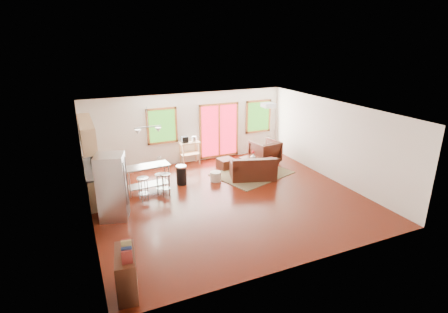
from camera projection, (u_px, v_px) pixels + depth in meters
name	position (u px, v px, depth m)	size (l,w,h in m)	color
floor	(228.00, 198.00, 10.25)	(7.50, 7.00, 0.02)	#380E06
ceiling	(229.00, 110.00, 9.40)	(7.50, 7.00, 0.02)	white
back_wall	(189.00, 128.00, 12.86)	(7.50, 0.02, 2.60)	silver
left_wall	(86.00, 177.00, 8.38)	(0.02, 7.00, 2.60)	silver
right_wall	(334.00, 141.00, 11.27)	(0.02, 7.00, 2.60)	silver
front_wall	(303.00, 209.00, 6.79)	(7.50, 0.02, 2.60)	silver
window_left	(162.00, 126.00, 12.37)	(1.10, 0.05, 1.30)	#265C16
french_doors	(219.00, 131.00, 13.34)	(1.60, 0.05, 2.10)	red
window_right	(258.00, 116.00, 13.87)	(1.10, 0.05, 1.30)	#265C16
rug	(252.00, 174.00, 12.07)	(2.42, 1.86, 0.02)	#435D3C
loveseat	(253.00, 170.00, 11.57)	(1.65, 1.23, 0.78)	black
coffee_table	(254.00, 158.00, 12.64)	(1.06, 0.77, 0.38)	#38190E
armchair	(265.00, 151.00, 13.01)	(0.92, 0.86, 0.95)	black
ottoman	(226.00, 163.00, 12.55)	(0.53, 0.53, 0.35)	black
pouf	(216.00, 177.00, 11.42)	(0.36, 0.36, 0.31)	beige
vase	(253.00, 156.00, 12.31)	(0.24, 0.24, 0.31)	silver
book	(269.00, 155.00, 12.26)	(0.24, 0.03, 0.32)	maroon
cabinets	(94.00, 167.00, 10.08)	(0.64, 2.24, 2.30)	tan
refrigerator	(113.00, 187.00, 8.87)	(0.84, 0.83, 1.73)	#B7BABC
island	(148.00, 174.00, 10.52)	(1.36, 0.62, 0.84)	#B7BABC
cup	(159.00, 158.00, 10.61)	(0.12, 0.10, 0.12)	white
bar_stool_a	(143.00, 184.00, 9.95)	(0.40, 0.40, 0.70)	#B7BABC
bar_stool_b	(160.00, 179.00, 10.37)	(0.32, 0.32, 0.64)	#B7BABC
bar_stool_c	(165.00, 179.00, 10.32)	(0.38, 0.38, 0.67)	#B7BABC
trash_can	(182.00, 175.00, 11.14)	(0.43, 0.43, 0.62)	black
kitchen_cart	(189.00, 145.00, 12.75)	(0.72, 0.48, 1.09)	tan
bookshelf	(126.00, 272.00, 6.35)	(0.47, 0.95, 1.07)	#38190E
ceiling_flush	(268.00, 105.00, 10.56)	(0.35, 0.35, 0.12)	white
pendant_light	(148.00, 130.00, 10.20)	(0.80, 0.18, 0.79)	gray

